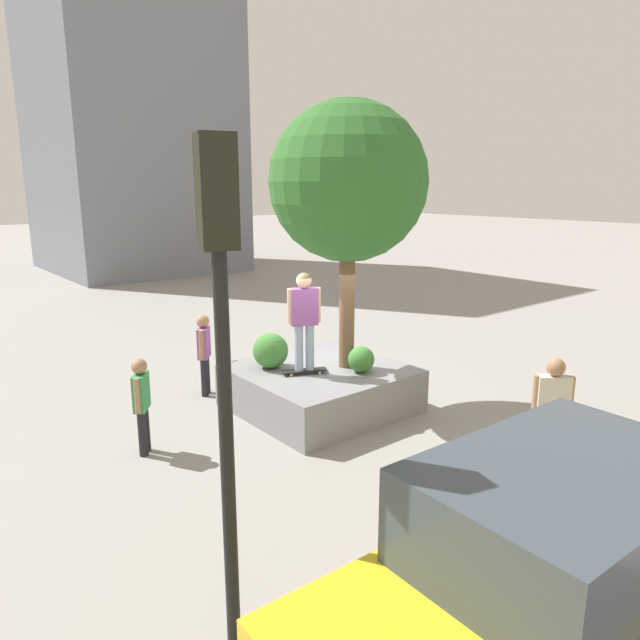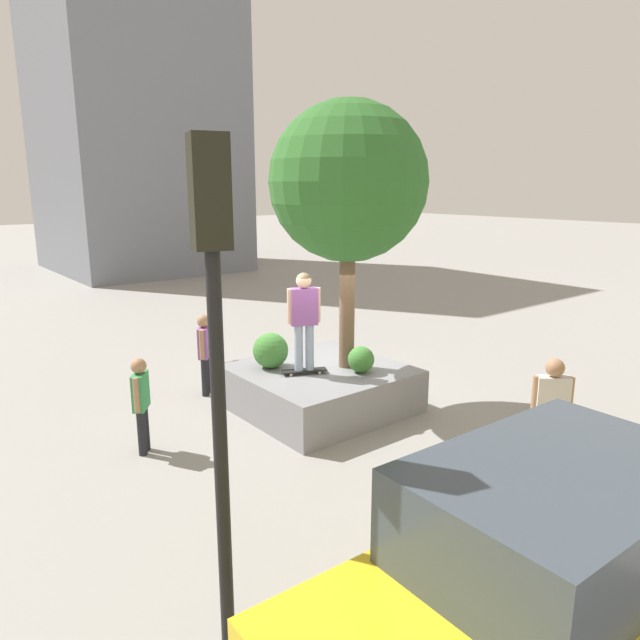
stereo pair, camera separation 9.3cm
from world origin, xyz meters
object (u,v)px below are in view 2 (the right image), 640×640
(planter_ledge, at_px, (320,388))
(traffic_light_corner, at_px, (215,320))
(plaza_tree, at_px, (348,183))
(passerby_with_bag, at_px, (141,399))
(pedestrian_crossing, at_px, (205,349))
(skateboard, at_px, (304,371))
(skateboarder, at_px, (304,315))
(bystander_watching, at_px, (551,407))
(taxi_cab, at_px, (541,586))

(planter_ledge, distance_m, traffic_light_corner, 6.35)
(plaza_tree, height_order, passerby_with_bag, plaza_tree)
(plaza_tree, xyz_separation_m, pedestrian_crossing, (1.75, -2.19, -3.14))
(planter_ledge, height_order, traffic_light_corner, traffic_light_corner)
(planter_ledge, xyz_separation_m, skateboard, (0.43, 0.10, 0.45))
(planter_ledge, height_order, skateboarder, skateboarder)
(plaza_tree, bearing_deg, bystander_watching, 99.51)
(planter_ledge, xyz_separation_m, passerby_with_bag, (3.27, -0.25, 0.49))
(plaza_tree, height_order, skateboarder, plaza_tree)
(skateboard, relative_size, skateboarder, 0.47)
(planter_ledge, bearing_deg, traffic_light_corner, 43.40)
(skateboarder, bearing_deg, traffic_light_corner, 45.80)
(plaza_tree, relative_size, taxi_cab, 1.07)
(skateboard, height_order, pedestrian_crossing, pedestrian_crossing)
(skateboarder, bearing_deg, passerby_with_bag, -6.98)
(pedestrian_crossing, relative_size, bystander_watching, 0.95)
(skateboarder, height_order, traffic_light_corner, traffic_light_corner)
(plaza_tree, xyz_separation_m, passerby_with_bag, (3.71, -0.48, -3.20))
(bystander_watching, bearing_deg, plaza_tree, -80.49)
(pedestrian_crossing, bearing_deg, traffic_light_corner, 64.04)
(traffic_light_corner, xyz_separation_m, passerby_with_bag, (-0.93, -4.22, -2.14))
(taxi_cab, distance_m, traffic_light_corner, 3.26)
(pedestrian_crossing, bearing_deg, passerby_with_bag, 41.16)
(traffic_light_corner, height_order, bystander_watching, traffic_light_corner)
(skateboarder, distance_m, bystander_watching, 4.21)
(passerby_with_bag, bearing_deg, plaza_tree, 172.67)
(traffic_light_corner, height_order, pedestrian_crossing, traffic_light_corner)
(skateboarder, bearing_deg, taxi_cab, 70.19)
(planter_ledge, xyz_separation_m, bystander_watching, (-1.06, 3.93, 0.59))
(pedestrian_crossing, bearing_deg, skateboard, 112.99)
(bystander_watching, bearing_deg, pedestrian_crossing, -68.12)
(plaza_tree, distance_m, bystander_watching, 4.87)
(bystander_watching, distance_m, passerby_with_bag, 6.03)
(planter_ledge, bearing_deg, skateboard, 12.45)
(taxi_cab, relative_size, bystander_watching, 2.59)
(traffic_light_corner, distance_m, pedestrian_crossing, 6.93)
(traffic_light_corner, relative_size, pedestrian_crossing, 2.74)
(planter_ledge, distance_m, skateboarder, 1.53)
(pedestrian_crossing, xyz_separation_m, bystander_watching, (-2.37, 5.90, 0.05))
(taxi_cab, bearing_deg, skateboard, -109.81)
(skateboard, distance_m, pedestrian_crossing, 2.25)
(skateboarder, xyz_separation_m, traffic_light_corner, (3.77, 3.88, 1.16))
(taxi_cab, xyz_separation_m, bystander_watching, (-3.60, -2.00, -0.04))
(taxi_cab, distance_m, pedestrian_crossing, 8.00)
(planter_ledge, relative_size, traffic_light_corner, 0.64)
(planter_ledge, bearing_deg, skateboarder, 12.45)
(plaza_tree, bearing_deg, passerby_with_bag, -7.33)
(taxi_cab, relative_size, traffic_light_corner, 0.99)
(passerby_with_bag, bearing_deg, pedestrian_crossing, -138.84)
(planter_ledge, xyz_separation_m, taxi_cab, (2.53, 5.93, 0.63))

